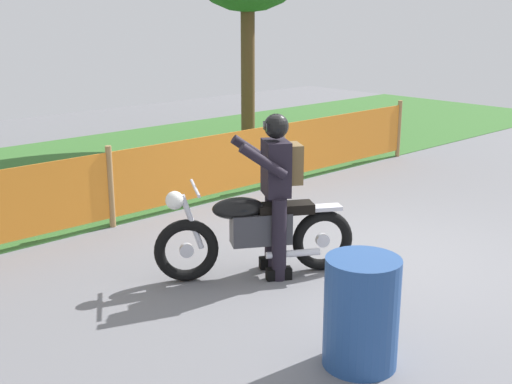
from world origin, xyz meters
TOP-DOWN VIEW (x-y plane):
  - ground at (0.00, 0.00)m, footprint 24.00×24.00m
  - grass_verge at (0.00, 5.79)m, footprint 24.00×5.81m
  - barrier_fence at (0.00, 2.89)m, footprint 9.26×0.08m
  - motorcycle_lead at (-1.27, 0.49)m, footprint 1.86×1.17m
  - rider_lead at (-1.07, 0.38)m, footprint 0.79×0.71m
  - oil_drum at (-1.88, -1.38)m, footprint 0.58×0.58m

SIDE VIEW (x-z plane):
  - ground at x=0.00m, z-range -0.02..0.00m
  - grass_verge at x=0.00m, z-range 0.00..0.01m
  - oil_drum at x=-1.88m, z-range 0.00..0.88m
  - motorcycle_lead at x=-1.27m, z-range -0.02..0.98m
  - barrier_fence at x=0.00m, z-range 0.02..1.07m
  - rider_lead at x=-1.07m, z-range 0.11..1.80m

